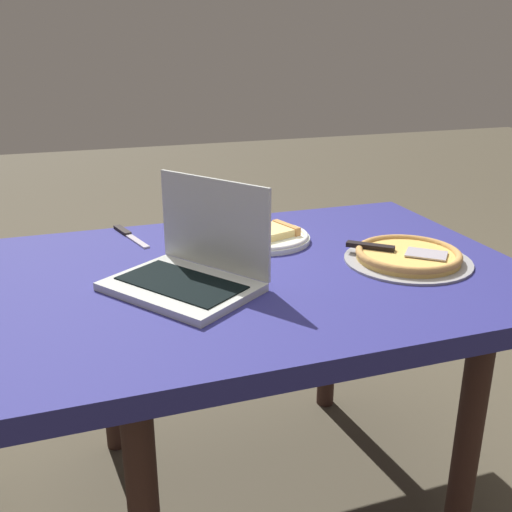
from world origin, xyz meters
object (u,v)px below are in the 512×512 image
laptop (192,265)px  table_knife (128,234)px  dining_table (263,296)px  pizza_tray (408,256)px  pizza_plate (266,236)px

laptop → table_knife: bearing=-77.2°
dining_table → pizza_tray: 0.38m
dining_table → laptop: size_ratio=3.18×
laptop → table_knife: (0.10, -0.42, -0.04)m
pizza_tray → pizza_plate: bearing=-43.3°
dining_table → pizza_tray: pizza_tray is taller
dining_table → pizza_plate: 0.23m
dining_table → table_knife: size_ratio=5.83×
pizza_tray → table_knife: bearing=-34.3°
laptop → table_knife: 0.43m
dining_table → laptop: (0.19, 0.05, 0.12)m
dining_table → pizza_tray: bearing=168.7°
dining_table → laptop: laptop is taller
pizza_plate → table_knife: 0.40m
pizza_plate → pizza_tray: bearing=136.7°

